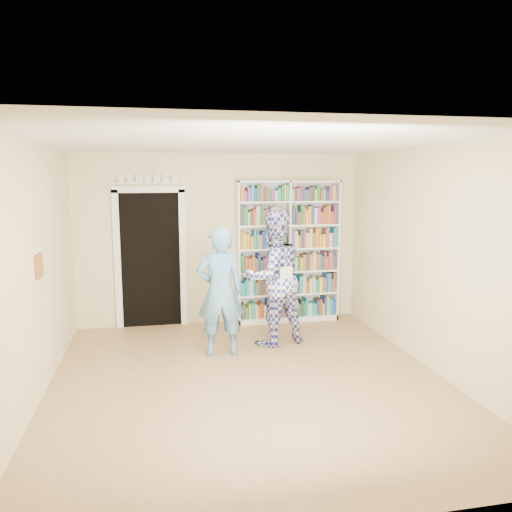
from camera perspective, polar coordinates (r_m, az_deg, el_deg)
The scene contains 11 objects.
floor at distance 5.93m, azimuth -0.77°, elevation -14.17°, with size 5.00×5.00×0.00m, color #9F764D.
ceiling at distance 5.47m, azimuth -0.83°, elevation 12.85°, with size 5.00×5.00×0.00m, color white.
wall_back at distance 7.98m, azimuth -4.09°, elevation 1.89°, with size 4.50×4.50×0.00m, color beige.
wall_left at distance 5.59m, azimuth -24.11°, elevation -1.91°, with size 5.00×5.00×0.00m, color beige.
wall_right at distance 6.34m, azimuth 19.61°, elevation -0.44°, with size 5.00×5.00×0.00m, color beige.
bookshelf at distance 8.07m, azimuth 3.66°, elevation 0.55°, with size 1.66×0.31×2.28m.
doorway at distance 7.92m, azimuth -11.97°, elevation 0.42°, with size 1.10×0.08×2.43m.
wall_art at distance 5.77m, azimuth -23.52°, elevation -1.05°, with size 0.03×0.25×0.25m, color brown.
man_blue at distance 6.55m, azimuth -4.12°, elevation -4.07°, with size 0.62×0.41×1.71m, color #5993C6.
man_plaid at distance 6.96m, azimuth 1.95°, elevation -2.50°, with size 0.92×0.72×1.89m, color navy.
paper_sheet at distance 6.71m, azimuth 3.47°, elevation -2.47°, with size 0.21×0.01×0.30m, color white.
Camera 1 is at (-1.00, -5.36, 2.33)m, focal length 35.00 mm.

